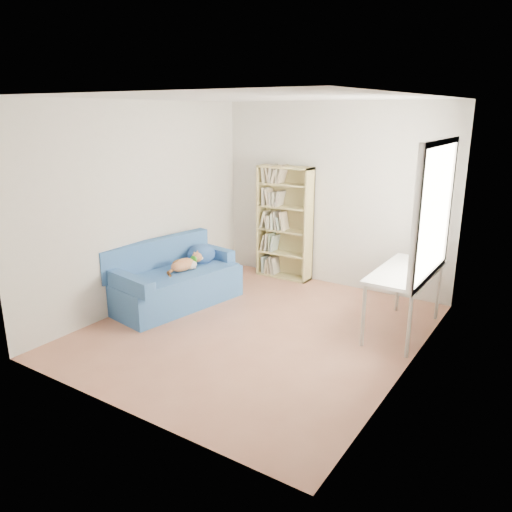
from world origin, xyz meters
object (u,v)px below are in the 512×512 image
at_px(sofa, 175,280).
at_px(bookshelf, 284,227).
at_px(desk, 406,276).
at_px(pen_cup, 421,259).

xyz_separation_m(sofa, bookshelf, (0.66, 1.73, 0.46)).
xyz_separation_m(bookshelf, desk, (2.14, -0.98, -0.10)).
distance_m(bookshelf, desk, 2.35).
bearing_deg(desk, pen_cup, 77.73).
height_order(sofa, bookshelf, bookshelf).
bearing_deg(bookshelf, pen_cup, -16.68).
distance_m(bookshelf, pen_cup, 2.30).
relative_size(bookshelf, desk, 1.31).
height_order(sofa, desk, sofa).
bearing_deg(sofa, desk, 24.94).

